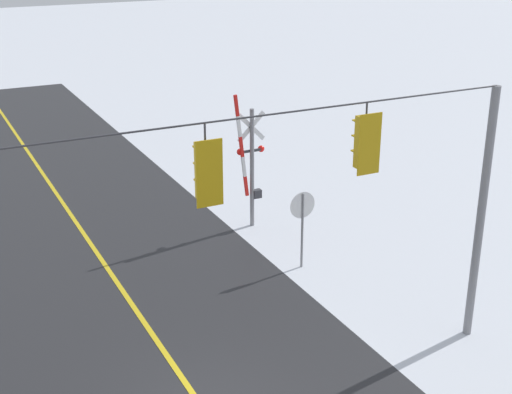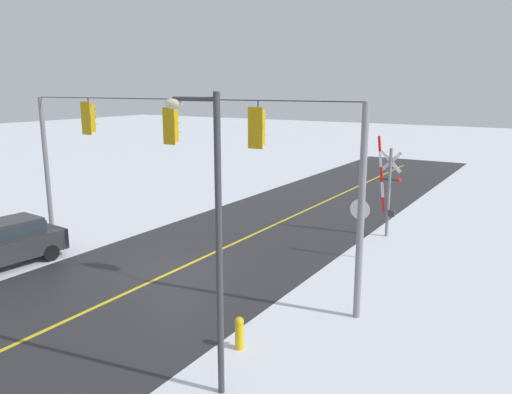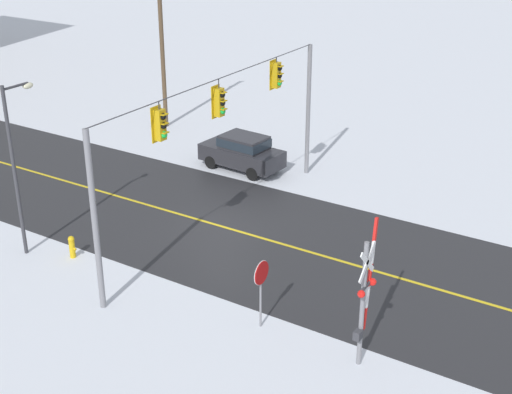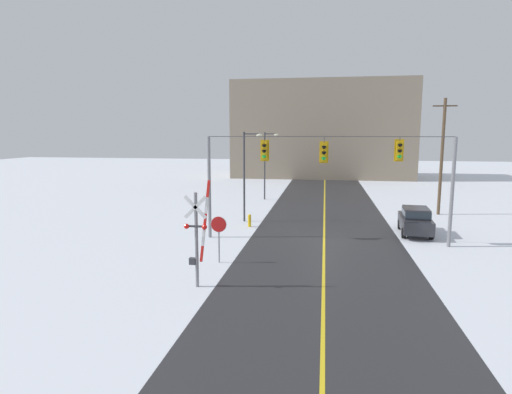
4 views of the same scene
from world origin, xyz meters
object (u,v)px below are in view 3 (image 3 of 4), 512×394
railroad_crossing (364,297)px  streetlamp_near (17,154)px  utility_pole (162,45)px  parked_car_charcoal (242,151)px  fire_hydrant (72,246)px  stop_sign (261,279)px

railroad_crossing → streetlamp_near: size_ratio=0.69×
railroad_crossing → streetlamp_near: bearing=91.7°
railroad_crossing → utility_pole: 23.56m
railroad_crossing → parked_car_charcoal: 15.76m
parked_car_charcoal → fire_hydrant: bearing=177.4°
stop_sign → streetlamp_near: (-0.43, 10.11, 2.20)m
stop_sign → parked_car_charcoal: (10.87, 7.87, -0.76)m
utility_pole → stop_sign: bearing=-132.8°
fire_hydrant → streetlamp_near: bearing=105.5°
stop_sign → streetlamp_near: 10.36m
railroad_crossing → streetlamp_near: (-0.39, 13.54, 1.65)m
railroad_crossing → utility_pole: utility_pole is taller
streetlamp_near → stop_sign: bearing=-87.6°
stop_sign → railroad_crossing: bearing=-90.5°
railroad_crossing → stop_sign: bearing=89.5°
parked_car_charcoal → utility_pole: size_ratio=0.47×
fire_hydrant → utility_pole: utility_pole is taller
streetlamp_near → utility_pole: bearing=19.4°
utility_pole → streetlamp_near: bearing=-160.6°
parked_car_charcoal → streetlamp_near: 11.90m
stop_sign → streetlamp_near: size_ratio=0.36×
streetlamp_near → fire_hydrant: bearing=-74.5°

